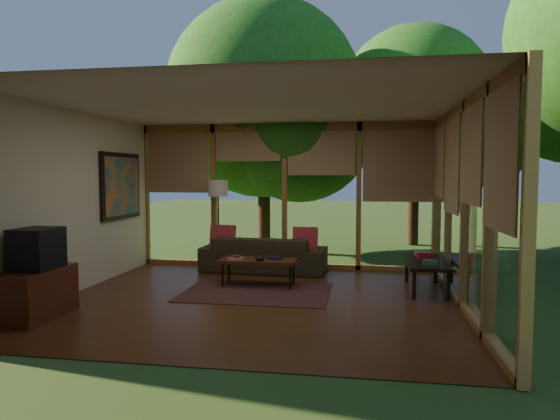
% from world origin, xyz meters
% --- Properties ---
extents(floor, '(5.50, 5.50, 0.00)m').
position_xyz_m(floor, '(0.00, 0.00, 0.00)').
color(floor, '#5C2F18').
rests_on(floor, ground).
extents(ceiling, '(5.50, 5.50, 0.00)m').
position_xyz_m(ceiling, '(0.00, 0.00, 2.70)').
color(ceiling, silver).
rests_on(ceiling, ground).
extents(wall_left, '(0.04, 5.00, 2.70)m').
position_xyz_m(wall_left, '(-2.75, 0.00, 1.35)').
color(wall_left, silver).
rests_on(wall_left, ground).
extents(wall_front, '(5.50, 0.04, 2.70)m').
position_xyz_m(wall_front, '(0.00, -2.50, 1.35)').
color(wall_front, silver).
rests_on(wall_front, ground).
extents(window_wall_back, '(5.50, 0.12, 2.70)m').
position_xyz_m(window_wall_back, '(0.00, 2.50, 1.35)').
color(window_wall_back, '#A07031').
rests_on(window_wall_back, ground).
extents(window_wall_right, '(0.12, 5.00, 2.70)m').
position_xyz_m(window_wall_right, '(2.75, 0.00, 1.35)').
color(window_wall_right, '#A07031').
rests_on(window_wall_right, ground).
extents(tree_nw, '(4.47, 4.47, 5.71)m').
position_xyz_m(tree_nw, '(-0.78, 4.51, 3.46)').
color(tree_nw, '#382314').
rests_on(tree_nw, ground).
extents(tree_ne, '(3.79, 3.79, 5.44)m').
position_xyz_m(tree_ne, '(2.69, 6.19, 3.53)').
color(tree_ne, '#382314').
rests_on(tree_ne, ground).
extents(rug, '(2.15, 1.53, 0.01)m').
position_xyz_m(rug, '(-0.09, 0.42, 0.01)').
color(rug, maroon).
rests_on(rug, floor).
extents(sofa, '(2.24, 0.95, 0.65)m').
position_xyz_m(sofa, '(-0.30, 2.00, 0.32)').
color(sofa, '#332D19').
rests_on(sofa, floor).
extents(pillow_left, '(0.45, 0.24, 0.47)m').
position_xyz_m(pillow_left, '(-1.05, 1.95, 0.60)').
color(pillow_left, maroon).
rests_on(pillow_left, sofa).
extents(pillow_right, '(0.43, 0.23, 0.45)m').
position_xyz_m(pillow_right, '(0.45, 1.95, 0.60)').
color(pillow_right, maroon).
rests_on(pillow_right, sofa).
extents(ct_book_lower, '(0.22, 0.17, 0.03)m').
position_xyz_m(ct_book_lower, '(-0.51, 0.80, 0.44)').
color(ct_book_lower, '#AEA89E').
rests_on(ct_book_lower, coffee_table).
extents(ct_book_upper, '(0.20, 0.18, 0.03)m').
position_xyz_m(ct_book_upper, '(-0.51, 0.80, 0.47)').
color(ct_book_upper, maroon).
rests_on(ct_book_upper, coffee_table).
extents(ct_book_side, '(0.25, 0.21, 0.03)m').
position_xyz_m(ct_book_side, '(0.09, 0.93, 0.44)').
color(ct_book_side, black).
rests_on(ct_book_side, coffee_table).
extents(ct_bowl, '(0.16, 0.16, 0.07)m').
position_xyz_m(ct_bowl, '(-0.11, 0.75, 0.46)').
color(ct_bowl, black).
rests_on(ct_bowl, coffee_table).
extents(media_cabinet, '(0.50, 1.00, 0.60)m').
position_xyz_m(media_cabinet, '(-2.47, -1.29, 0.30)').
color(media_cabinet, '#552517').
rests_on(media_cabinet, floor).
extents(television, '(0.45, 0.55, 0.50)m').
position_xyz_m(television, '(-2.45, -1.29, 0.85)').
color(television, black).
rests_on(television, media_cabinet).
extents(console_book_a, '(0.23, 0.19, 0.07)m').
position_xyz_m(console_book_a, '(2.40, 0.58, 0.49)').
color(console_book_a, '#376152').
rests_on(console_book_a, side_console).
extents(console_book_b, '(0.26, 0.21, 0.10)m').
position_xyz_m(console_book_b, '(2.40, 1.03, 0.51)').
color(console_book_b, maroon).
rests_on(console_book_b, side_console).
extents(console_book_c, '(0.24, 0.18, 0.06)m').
position_xyz_m(console_book_c, '(2.40, 1.43, 0.49)').
color(console_book_c, '#AEA89E').
rests_on(console_book_c, side_console).
extents(floor_lamp, '(0.36, 0.36, 1.65)m').
position_xyz_m(floor_lamp, '(-1.21, 2.22, 1.41)').
color(floor_lamp, black).
rests_on(floor_lamp, floor).
extents(coffee_table, '(1.20, 0.50, 0.43)m').
position_xyz_m(coffee_table, '(-0.16, 0.85, 0.39)').
color(coffee_table, '#552517').
rests_on(coffee_table, floor).
extents(side_console, '(0.60, 1.40, 0.46)m').
position_xyz_m(side_console, '(2.40, 0.98, 0.41)').
color(side_console, black).
rests_on(side_console, floor).
extents(wall_painting, '(0.06, 1.35, 1.15)m').
position_xyz_m(wall_painting, '(-2.71, 1.40, 1.55)').
color(wall_painting, black).
rests_on(wall_painting, wall_left).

